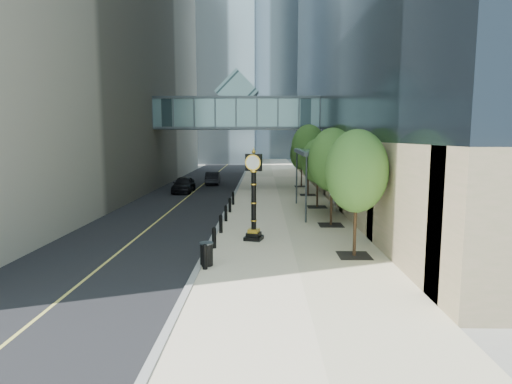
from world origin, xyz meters
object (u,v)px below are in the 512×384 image
car_near (184,184)px  car_far (213,178)px  pedestrian (333,199)px  street_clock (254,201)px  trash_bin (207,255)px

car_near → car_far: car_near is taller
pedestrian → car_near: bearing=-27.1°
pedestrian → car_far: pedestrian is taller
car_near → pedestrian: bearing=-39.4°
street_clock → trash_bin: street_clock is taller
car_near → trash_bin: bearing=-77.6°
trash_bin → car_near: bearing=102.7°
car_near → street_clock: bearing=-69.7°
trash_bin → car_far: 30.02m
street_clock → car_near: bearing=125.3°
car_far → car_near: bearing=71.0°
street_clock → pedestrian: size_ratio=2.75×
trash_bin → car_near: 23.57m
trash_bin → car_far: size_ratio=0.21×
trash_bin → pedestrian: size_ratio=0.55×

